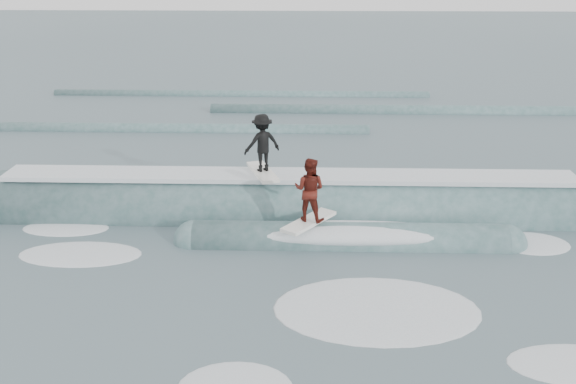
{
  "coord_description": "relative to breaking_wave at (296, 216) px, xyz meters",
  "views": [
    {
      "loc": [
        0.56,
        -15.11,
        7.89
      ],
      "look_at": [
        0.0,
        3.0,
        1.1
      ],
      "focal_mm": 40.0,
      "sensor_mm": 36.0,
      "label": 1
    }
  ],
  "objects": [
    {
      "name": "breaking_wave",
      "position": [
        0.0,
        0.0,
        0.0
      ],
      "size": [
        22.09,
        4.05,
        2.55
      ],
      "color": "#375C5B",
      "rests_on": "ground"
    },
    {
      "name": "surfer_black",
      "position": [
        -1.08,
        0.3,
        2.24
      ],
      "size": [
        1.35,
        2.07,
        1.91
      ],
      "color": "white",
      "rests_on": "ground"
    },
    {
      "name": "far_swells",
      "position": [
        -0.76,
        13.96,
        -0.04
      ],
      "size": [
        36.02,
        8.65,
        0.8
      ],
      "color": "#375C5B",
      "rests_on": "ground"
    },
    {
      "name": "whitewater",
      "position": [
        0.12,
        -5.08,
        -0.04
      ],
      "size": [
        15.93,
        9.13,
        0.1
      ],
      "color": "white",
      "rests_on": "ground"
    },
    {
      "name": "surfer_red",
      "position": [
        0.39,
        -1.9,
        1.51
      ],
      "size": [
        1.62,
        1.94,
        1.94
      ],
      "color": "white",
      "rests_on": "ground"
    },
    {
      "name": "ground",
      "position": [
        -0.25,
        -3.7,
        -0.04
      ],
      "size": [
        160.0,
        160.0,
        0.0
      ],
      "primitive_type": "plane",
      "color": "#3B4E56",
      "rests_on": "ground"
    }
  ]
}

